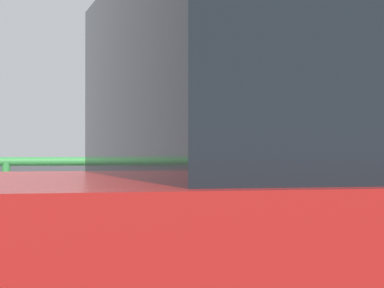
# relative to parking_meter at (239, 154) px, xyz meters

# --- Properties ---
(parking_meter) EXTENTS (0.16, 0.17, 1.47)m
(parking_meter) POSITION_rel_parking_meter_xyz_m (0.00, 0.00, 0.00)
(parking_meter) COLOR slate
(parking_meter) RESTS_ON sidewalk_curb
(pedestrian_at_meter) EXTENTS (0.78, 0.52, 1.74)m
(pedestrian_at_meter) POSITION_rel_parking_meter_xyz_m (-0.50, 0.23, -0.03)
(pedestrian_at_meter) COLOR #1E233F
(pedestrian_at_meter) RESTS_ON sidewalk_curb
(background_railing) EXTENTS (24.06, 0.06, 1.01)m
(background_railing) POSITION_rel_parking_meter_xyz_m (-0.31, 1.54, -0.32)
(background_railing) COLOR #2D7A38
(background_railing) RESTS_ON sidewalk_curb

